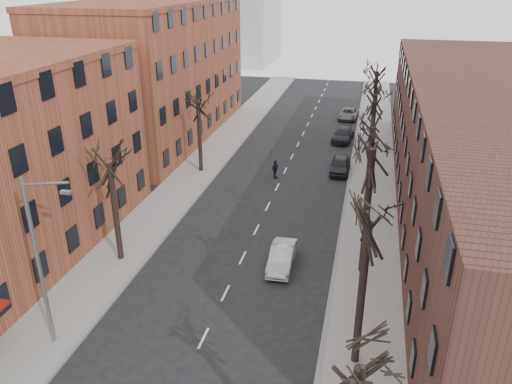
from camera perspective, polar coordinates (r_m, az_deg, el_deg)
The scene contains 17 objects.
sidewalk_left at distance 47.88m, azimuth -6.34°, elevation 2.89°, with size 4.00×90.00×0.15m, color gray.
sidewalk_right at distance 45.41m, azimuth 13.12°, elevation 1.20°, with size 4.00×90.00×0.15m, color gray.
building_left_far at distance 57.01m, azimuth -11.47°, elevation 13.21°, with size 12.00×28.00×14.00m, color brown.
building_right at distance 40.00m, azimuth 25.16°, elevation 3.94°, with size 12.00×50.00×10.00m, color #462720.
tree_right_b at distance 25.64m, azimuth 11.19°, elevation -18.55°, with size 5.20×5.20×10.80m, color black, non-canonical shape.
tree_right_c at distance 32.05m, azimuth 11.90°, elevation -8.98°, with size 5.20×5.20×11.60m, color black, non-canonical shape.
tree_right_d at distance 39.04m, azimuth 12.34°, elevation -2.71°, with size 5.20×5.20×10.00m, color black, non-canonical shape.
tree_right_e at distance 46.36m, azimuth 12.64°, elevation 1.62°, with size 5.20×5.20×10.80m, color black, non-canonical shape.
tree_right_f at distance 53.88m, azimuth 12.86°, elevation 4.76°, with size 5.20×5.20×11.60m, color black, non-canonical shape.
tree_left_a at distance 33.78m, azimuth -15.11°, elevation -7.48°, with size 5.20×5.20×9.50m, color black, non-canonical shape.
tree_left_b at distance 46.90m, azimuth -6.27°, elevation 2.34°, with size 5.20×5.20×9.50m, color black, non-canonical shape.
streetlight at distance 25.31m, azimuth -23.41°, elevation -6.87°, with size 2.45×0.22×9.03m.
silver_sedan at distance 31.66m, azimuth 2.97°, elevation -7.42°, with size 1.44×4.12×1.36m, color #ADAFB4.
parked_car_near at distance 46.84m, azimuth 9.60°, elevation 3.07°, with size 1.73×4.30×1.46m, color black.
parked_car_mid at distance 55.97m, azimuth 9.91°, elevation 6.48°, with size 1.97×4.84×1.40m, color black.
parked_car_far at distance 64.79m, azimuth 10.55°, elevation 8.78°, with size 2.17×4.71×1.31m, color #5A5E62.
pedestrian_crossing at distance 44.87m, azimuth 2.20°, elevation 2.62°, with size 0.99×0.41×1.70m, color black.
Camera 1 is at (7.18, -7.09, 17.12)m, focal length 35.00 mm.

